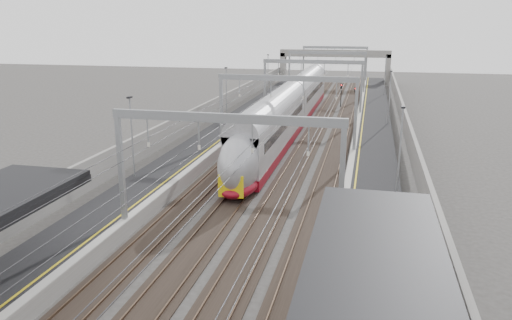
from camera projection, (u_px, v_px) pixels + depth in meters
The scene contains 11 objects.
platform_left at pixel (215, 140), 51.71m from camera, with size 4.00×120.00×1.00m, color black.
platform_right at pixel (373, 148), 48.25m from camera, with size 4.00×120.00×1.00m, color black.
tracks at pixel (291, 148), 50.10m from camera, with size 11.40×140.00×0.20m.
overhead_line at pixel (301, 80), 54.68m from camera, with size 13.00×140.00×6.60m.
overbridge at pixel (335, 58), 100.34m from camera, with size 22.00×2.20×6.90m.
wall_left at pixel (185, 128), 52.11m from camera, with size 0.30×120.00×3.20m, color slate.
wall_right at pixel (408, 139), 47.26m from camera, with size 0.30×120.00×3.20m, color slate.
train at pixel (289, 114), 56.81m from camera, with size 2.86×52.15×4.52m.
signal_green at pixel (287, 88), 77.67m from camera, with size 0.32×0.32×3.48m.
signal_red_near at pixel (341, 91), 74.18m from camera, with size 0.32×0.32×3.48m.
signal_red_far at pixel (355, 94), 70.36m from camera, with size 0.32×0.32×3.48m.
Camera 1 is at (7.50, -3.14, 12.29)m, focal length 35.00 mm.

